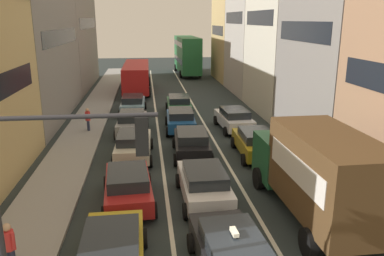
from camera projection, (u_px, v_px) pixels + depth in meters
The scene contains 23 objects.
sidewalk_left at pixel (89, 122), 28.58m from camera, with size 2.60×64.00×0.14m, color #979797.
lane_stripe_left at pixel (157, 121), 29.17m from camera, with size 0.16×60.00×0.01m, color silver.
lane_stripe_right at pixel (202, 119), 29.55m from camera, with size 0.16×60.00×0.01m, color silver.
building_row_left at pixel (20, 42), 30.20m from camera, with size 7.20×43.90×12.87m.
building_row_right at pixel (298, 34), 31.35m from camera, with size 7.20×43.90×13.90m.
traffic_light_pole at pixel (55, 189), 8.35m from camera, with size 3.58×0.38×5.50m.
removalist_box_truck at pixel (316, 170), 14.34m from camera, with size 2.81×7.74×3.58m.
taxi_centre_lane_front at pixel (232, 254), 11.23m from camera, with size 2.27×4.40×1.66m.
sedan_left_lane_front at pixel (112, 254), 11.23m from camera, with size 2.11×4.32×1.49m.
sedan_centre_lane_second at pixel (204, 183), 16.07m from camera, with size 2.10×4.32×1.49m.
wagon_left_lane_second at pixel (128, 186), 15.86m from camera, with size 2.29×4.41×1.49m.
hatchback_centre_lane_third at pixel (192, 142), 21.43m from camera, with size 2.23×4.38×1.49m.
sedan_left_lane_third at pixel (133, 144), 21.09m from camera, with size 2.17×4.36×1.49m.
coupe_centre_lane_fourth at pixel (181, 119), 26.39m from camera, with size 2.19×4.37×1.49m.
sedan_left_lane_fourth at pixel (132, 122), 25.73m from camera, with size 2.20×4.37×1.49m.
sedan_centre_lane_fifth at pixel (179, 104), 31.08m from camera, with size 2.16×4.35×1.49m.
sedan_left_lane_fifth at pixel (133, 104), 31.19m from camera, with size 2.15×4.34×1.49m.
sedan_right_lane_behind_truck at pixel (255, 142), 21.45m from camera, with size 2.17×4.35×1.49m.
wagon_right_lane_far at pixel (234, 118), 26.59m from camera, with size 2.22×4.38×1.49m.
bus_mid_queue_primary at pixel (137, 75), 40.42m from camera, with size 2.87×10.52×2.90m.
bus_far_queue_secondary at pixel (187, 54), 52.91m from camera, with size 2.94×10.54×5.06m.
pedestrian_near_kerb at pixel (88, 119), 25.97m from camera, with size 0.34×0.52×1.66m.
pedestrian_far_sidewalk at pixel (9, 246), 11.39m from camera, with size 0.47×0.34×1.66m.
Camera 1 is at (-2.43, -8.35, 7.33)m, focal length 36.44 mm.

